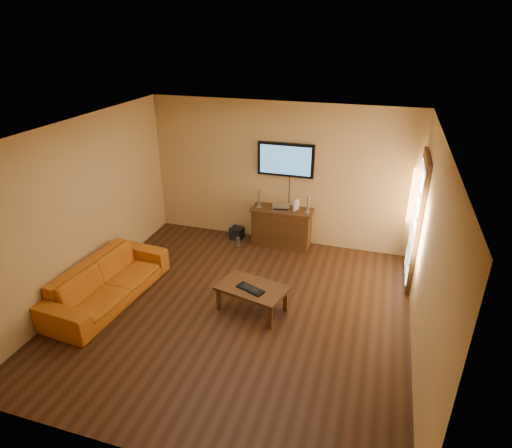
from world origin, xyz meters
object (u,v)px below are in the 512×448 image
at_px(sofa, 107,276).
at_px(game_console, 296,205).
at_px(speaker_right, 308,204).
at_px(keyboard, 250,289).
at_px(coffee_table, 252,290).
at_px(bottle, 238,242).
at_px(television, 286,160).
at_px(av_receiver, 281,207).
at_px(subwoofer, 237,233).
at_px(media_console, 281,227).
at_px(speaker_left, 259,199).

height_order(sofa, game_console, game_console).
bearing_deg(sofa, speaker_right, -41.35).
bearing_deg(speaker_right, keyboard, -100.10).
xyz_separation_m(coffee_table, speaker_right, (0.40, 2.16, 0.56)).
relative_size(speaker_right, keyboard, 0.76).
distance_m(sofa, keyboard, 2.24).
relative_size(game_console, bottle, 0.94).
xyz_separation_m(television, bottle, (-0.77, -0.52, -1.56)).
distance_m(television, speaker_right, 0.91).
distance_m(sofa, game_console, 3.55).
height_order(speaker_right, av_receiver, speaker_right).
relative_size(subwoofer, keyboard, 0.51).
height_order(media_console, television, television).
bearing_deg(speaker_right, game_console, 168.86).
xyz_separation_m(game_console, subwoofer, (-1.18, -0.04, -0.74)).
height_order(sofa, speaker_left, speaker_left).
relative_size(coffee_table, subwoofer, 4.70).
bearing_deg(av_receiver, game_console, -5.27).
relative_size(media_console, speaker_right, 3.32).
height_order(television, coffee_table, television).
relative_size(av_receiver, game_console, 1.52).
distance_m(speaker_left, speaker_right, 0.93).
distance_m(sofa, speaker_right, 3.68).
xyz_separation_m(sofa, speaker_left, (1.69, 2.52, 0.49)).
xyz_separation_m(television, coffee_table, (0.09, -2.35, -1.31)).
xyz_separation_m(television, game_console, (0.26, -0.14, -0.80)).
distance_m(media_console, game_console, 0.55).
xyz_separation_m(coffee_table, av_receiver, (-0.11, 2.16, 0.44)).
xyz_separation_m(coffee_table, bottle, (-0.86, 1.82, -0.25)).
height_order(speaker_left, bottle, speaker_left).
bearing_deg(sofa, subwoofer, -20.99).
distance_m(subwoofer, keyboard, 2.47).
distance_m(media_console, keyboard, 2.24).
bearing_deg(av_receiver, keyboard, -101.15).
bearing_deg(game_console, speaker_right, 8.70).
xyz_separation_m(coffee_table, keyboard, (-0.00, -0.07, 0.07)).
height_order(speaker_right, bottle, speaker_right).
height_order(sofa, subwoofer, sofa).
relative_size(media_console, sofa, 0.54).
bearing_deg(sofa, coffee_table, -75.79).
bearing_deg(game_console, speaker_left, -154.08).
distance_m(television, coffee_table, 2.69).
bearing_deg(keyboard, game_console, 85.72).
relative_size(media_console, game_console, 5.50).
bearing_deg(keyboard, television, 92.09).
relative_size(coffee_table, sofa, 0.51).
bearing_deg(bottle, television, 34.17).
relative_size(television, keyboard, 2.28).
height_order(game_console, keyboard, game_console).
distance_m(coffee_table, speaker_left, 2.27).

